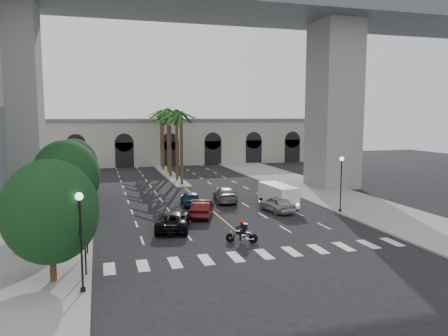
{
  "coord_description": "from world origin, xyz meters",
  "views": [
    {
      "loc": [
        -10.4,
        -27.78,
        9.23
      ],
      "look_at": [
        -0.62,
        6.0,
        4.93
      ],
      "focal_mm": 35.0,
      "sensor_mm": 36.0,
      "label": 1
    }
  ],
  "objects_px": {
    "motorcycle_rider": "(243,233)",
    "car_b": "(202,208)",
    "car_a": "(277,204)",
    "cargo_van": "(279,195)",
    "traffic_signal_far": "(86,218)",
    "car_d": "(225,194)",
    "lamp_post_left_far": "(88,177)",
    "traffic_signal_near": "(85,234)",
    "lamp_post_right": "(341,179)",
    "pedestrian_a": "(86,227)",
    "car_e": "(191,199)",
    "pedestrian_b": "(20,241)",
    "lamp_post_left_near": "(81,234)",
    "car_c": "(173,220)"
  },
  "relations": [
    {
      "from": "pedestrian_a",
      "to": "pedestrian_b",
      "type": "relative_size",
      "value": 0.89
    },
    {
      "from": "traffic_signal_far",
      "to": "car_e",
      "type": "distance_m",
      "value": 16.92
    },
    {
      "from": "lamp_post_left_near",
      "to": "traffic_signal_far",
      "type": "xyz_separation_m",
      "value": [
        0.1,
        6.5,
        -0.71
      ]
    },
    {
      "from": "traffic_signal_far",
      "to": "car_e",
      "type": "relative_size",
      "value": 0.84
    },
    {
      "from": "traffic_signal_near",
      "to": "car_b",
      "type": "xyz_separation_m",
      "value": [
        9.8,
        12.62,
        -1.71
      ]
    },
    {
      "from": "lamp_post_right",
      "to": "motorcycle_rider",
      "type": "height_order",
      "value": "lamp_post_right"
    },
    {
      "from": "cargo_van",
      "to": "traffic_signal_far",
      "type": "bearing_deg",
      "value": -153.52
    },
    {
      "from": "motorcycle_rider",
      "to": "car_b",
      "type": "bearing_deg",
      "value": 118.45
    },
    {
      "from": "car_b",
      "to": "cargo_van",
      "type": "distance_m",
      "value": 8.54
    },
    {
      "from": "car_e",
      "to": "pedestrian_a",
      "type": "height_order",
      "value": "pedestrian_a"
    },
    {
      "from": "lamp_post_right",
      "to": "car_a",
      "type": "xyz_separation_m",
      "value": [
        -5.58,
        2.1,
        -2.45
      ]
    },
    {
      "from": "lamp_post_right",
      "to": "pedestrian_b",
      "type": "distance_m",
      "value": 27.56
    },
    {
      "from": "pedestrian_a",
      "to": "cargo_van",
      "type": "bearing_deg",
      "value": 6.85
    },
    {
      "from": "car_a",
      "to": "cargo_van",
      "type": "xyz_separation_m",
      "value": [
        0.99,
        1.9,
        0.5
      ]
    },
    {
      "from": "car_d",
      "to": "lamp_post_right",
      "type": "bearing_deg",
      "value": 145.83
    },
    {
      "from": "traffic_signal_near",
      "to": "pedestrian_a",
      "type": "height_order",
      "value": "traffic_signal_near"
    },
    {
      "from": "traffic_signal_far",
      "to": "car_b",
      "type": "relative_size",
      "value": 0.75
    },
    {
      "from": "car_d",
      "to": "lamp_post_left_far",
      "type": "bearing_deg",
      "value": 9.33
    },
    {
      "from": "car_d",
      "to": "cargo_van",
      "type": "height_order",
      "value": "cargo_van"
    },
    {
      "from": "lamp_post_left_far",
      "to": "car_d",
      "type": "xyz_separation_m",
      "value": [
        13.86,
        0.22,
        -2.45
      ]
    },
    {
      "from": "lamp_post_left_far",
      "to": "pedestrian_b",
      "type": "relative_size",
      "value": 2.92
    },
    {
      "from": "pedestrian_b",
      "to": "lamp_post_right",
      "type": "bearing_deg",
      "value": 40.84
    },
    {
      "from": "car_b",
      "to": "cargo_van",
      "type": "xyz_separation_m",
      "value": [
        8.31,
        1.88,
        0.46
      ]
    },
    {
      "from": "car_d",
      "to": "car_e",
      "type": "height_order",
      "value": "car_d"
    },
    {
      "from": "car_a",
      "to": "lamp_post_left_far",
      "type": "bearing_deg",
      "value": -27.85
    },
    {
      "from": "traffic_signal_far",
      "to": "pedestrian_b",
      "type": "distance_m",
      "value": 4.53
    },
    {
      "from": "car_b",
      "to": "car_d",
      "type": "bearing_deg",
      "value": -103.28
    },
    {
      "from": "traffic_signal_near",
      "to": "car_e",
      "type": "distance_m",
      "value": 20.3
    },
    {
      "from": "lamp_post_left_far",
      "to": "car_d",
      "type": "relative_size",
      "value": 1.0
    },
    {
      "from": "lamp_post_left_far",
      "to": "traffic_signal_near",
      "type": "xyz_separation_m",
      "value": [
        0.1,
        -18.5,
        -0.71
      ]
    },
    {
      "from": "lamp_post_left_far",
      "to": "pedestrian_b",
      "type": "distance_m",
      "value": 14.35
    },
    {
      "from": "traffic_signal_far",
      "to": "car_d",
      "type": "height_order",
      "value": "traffic_signal_far"
    },
    {
      "from": "motorcycle_rider",
      "to": "car_d",
      "type": "height_order",
      "value": "motorcycle_rider"
    },
    {
      "from": "lamp_post_right",
      "to": "car_b",
      "type": "relative_size",
      "value": 1.1
    },
    {
      "from": "car_b",
      "to": "car_e",
      "type": "distance_m",
      "value": 5.06
    },
    {
      "from": "traffic_signal_far",
      "to": "traffic_signal_near",
      "type": "bearing_deg",
      "value": -90.0
    },
    {
      "from": "lamp_post_right",
      "to": "pedestrian_a",
      "type": "height_order",
      "value": "lamp_post_right"
    },
    {
      "from": "motorcycle_rider",
      "to": "car_c",
      "type": "bearing_deg",
      "value": 152.18
    },
    {
      "from": "car_e",
      "to": "pedestrian_b",
      "type": "height_order",
      "value": "pedestrian_b"
    },
    {
      "from": "lamp_post_right",
      "to": "car_b",
      "type": "height_order",
      "value": "lamp_post_right"
    },
    {
      "from": "traffic_signal_near",
      "to": "pedestrian_b",
      "type": "relative_size",
      "value": 1.99
    },
    {
      "from": "traffic_signal_near",
      "to": "car_b",
      "type": "bearing_deg",
      "value": 52.18
    },
    {
      "from": "lamp_post_left_near",
      "to": "pedestrian_b",
      "type": "xyz_separation_m",
      "value": [
        -4.1,
        7.42,
        -2.15
      ]
    },
    {
      "from": "pedestrian_b",
      "to": "car_c",
      "type": "bearing_deg",
      "value": 49.61
    },
    {
      "from": "traffic_signal_near",
      "to": "pedestrian_a",
      "type": "xyz_separation_m",
      "value": [
        -0.2,
        7.98,
        -1.54
      ]
    },
    {
      "from": "traffic_signal_far",
      "to": "motorcycle_rider",
      "type": "bearing_deg",
      "value": -0.76
    },
    {
      "from": "car_e",
      "to": "cargo_van",
      "type": "height_order",
      "value": "cargo_van"
    },
    {
      "from": "motorcycle_rider",
      "to": "car_b",
      "type": "relative_size",
      "value": 0.45
    },
    {
      "from": "pedestrian_a",
      "to": "car_a",
      "type": "bearing_deg",
      "value": 2.18
    },
    {
      "from": "lamp_post_left_near",
      "to": "car_c",
      "type": "distance_m",
      "value": 13.42
    }
  ]
}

